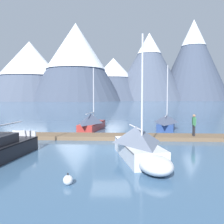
{
  "coord_description": "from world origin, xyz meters",
  "views": [
    {
      "loc": [
        0.23,
        -14.5,
        3.36
      ],
      "look_at": [
        0.0,
        6.0,
        2.0
      ],
      "focal_mm": 37.27,
      "sensor_mm": 36.0,
      "label": 1
    }
  ],
  "objects_px": {
    "sailboat_mid_dock_port": "(92,122)",
    "sailboat_far_berth": "(167,122)",
    "person_on_dock": "(194,124)",
    "sailboat_mid_dock_starboard": "(139,145)",
    "mooring_buoy_channel_marker": "(68,180)"
  },
  "relations": [
    {
      "from": "sailboat_mid_dock_port",
      "to": "sailboat_far_berth",
      "type": "height_order",
      "value": "sailboat_far_berth"
    },
    {
      "from": "sailboat_mid_dock_starboard",
      "to": "mooring_buoy_channel_marker",
      "type": "relative_size",
      "value": 14.26
    },
    {
      "from": "person_on_dock",
      "to": "sailboat_mid_dock_port",
      "type": "bearing_deg",
      "value": 145.61
    },
    {
      "from": "sailboat_mid_dock_port",
      "to": "person_on_dock",
      "type": "relative_size",
      "value": 3.91
    },
    {
      "from": "person_on_dock",
      "to": "mooring_buoy_channel_marker",
      "type": "xyz_separation_m",
      "value": [
        -7.95,
        -9.37,
        -1.07
      ]
    },
    {
      "from": "sailboat_mid_dock_port",
      "to": "sailboat_mid_dock_starboard",
      "type": "xyz_separation_m",
      "value": [
        3.61,
        -11.52,
        0.03
      ]
    },
    {
      "from": "sailboat_far_berth",
      "to": "person_on_dock",
      "type": "xyz_separation_m",
      "value": [
        0.62,
        -6.68,
        0.58
      ]
    },
    {
      "from": "mooring_buoy_channel_marker",
      "to": "sailboat_far_berth",
      "type": "bearing_deg",
      "value": 65.48
    },
    {
      "from": "sailboat_mid_dock_port",
      "to": "sailboat_far_berth",
      "type": "bearing_deg",
      "value": 6.54
    },
    {
      "from": "sailboat_mid_dock_port",
      "to": "person_on_dock",
      "type": "bearing_deg",
      "value": -34.39
    },
    {
      "from": "sailboat_far_berth",
      "to": "mooring_buoy_channel_marker",
      "type": "xyz_separation_m",
      "value": [
        -7.32,
        -16.05,
        -0.49
      ]
    },
    {
      "from": "person_on_dock",
      "to": "sailboat_far_berth",
      "type": "bearing_deg",
      "value": 95.34
    },
    {
      "from": "sailboat_far_berth",
      "to": "sailboat_mid_dock_port",
      "type": "bearing_deg",
      "value": -173.46
    },
    {
      "from": "sailboat_mid_dock_starboard",
      "to": "sailboat_far_berth",
      "type": "height_order",
      "value": "sailboat_far_berth"
    },
    {
      "from": "sailboat_mid_dock_starboard",
      "to": "person_on_dock",
      "type": "distance_m",
      "value": 7.52
    }
  ]
}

